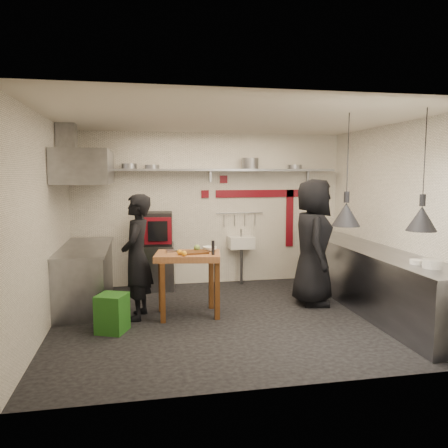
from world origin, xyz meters
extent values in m
plane|color=black|center=(0.00, 0.00, 0.00)|extent=(5.00, 5.00, 0.00)
plane|color=silver|center=(0.00, 0.00, 2.80)|extent=(5.00, 5.00, 0.00)
cube|color=white|center=(0.00, 2.10, 1.40)|extent=(5.00, 0.04, 2.80)
cube|color=white|center=(0.00, -2.10, 1.40)|extent=(5.00, 0.04, 2.80)
cube|color=white|center=(-2.50, 0.00, 1.40)|extent=(0.04, 4.20, 2.80)
cube|color=white|center=(2.50, 0.00, 1.40)|extent=(0.04, 4.20, 2.80)
cube|color=maroon|center=(0.95, 2.08, 1.68)|extent=(1.70, 0.02, 0.14)
cube|color=maroon|center=(1.55, 2.08, 1.20)|extent=(0.14, 0.02, 1.10)
cube|color=maroon|center=(0.25, 2.08, 1.95)|extent=(0.14, 0.02, 0.14)
cube|color=maroon|center=(-0.10, 2.08, 1.68)|extent=(0.14, 0.02, 0.14)
cube|color=slate|center=(0.00, 1.92, 2.12)|extent=(4.60, 0.34, 0.04)
cube|color=slate|center=(-1.90, 2.07, 2.02)|extent=(0.04, 0.06, 0.24)
cube|color=slate|center=(0.00, 2.07, 2.02)|extent=(0.04, 0.06, 0.24)
cube|color=slate|center=(1.90, 2.07, 2.02)|extent=(0.04, 0.06, 0.24)
cylinder|color=slate|center=(-1.46, 1.92, 2.19)|extent=(0.27, 0.27, 0.09)
cylinder|color=slate|center=(-1.07, 1.92, 2.18)|extent=(0.29, 0.29, 0.07)
cylinder|color=slate|center=(0.72, 1.92, 2.24)|extent=(0.34, 0.34, 0.20)
cylinder|color=slate|center=(1.57, 1.92, 2.18)|extent=(0.29, 0.29, 0.08)
cube|color=slate|center=(-1.00, 1.80, 0.40)|extent=(0.63, 0.58, 0.80)
cube|color=black|center=(-1.01, 1.80, 1.09)|extent=(0.59, 0.56, 0.58)
cube|color=maroon|center=(-1.00, 1.48, 1.09)|extent=(0.46, 0.07, 0.46)
cube|color=black|center=(-1.00, 1.44, 1.09)|extent=(0.33, 0.04, 0.34)
cube|color=silver|center=(0.55, 1.92, 0.78)|extent=(0.46, 0.34, 0.22)
cylinder|color=slate|center=(0.55, 1.92, 0.96)|extent=(0.03, 0.03, 0.14)
cylinder|color=slate|center=(0.55, 1.88, 0.34)|extent=(0.06, 0.06, 0.66)
cylinder|color=slate|center=(0.55, 2.06, 1.32)|extent=(0.90, 0.02, 0.02)
cube|color=slate|center=(2.15, 0.00, 0.45)|extent=(0.70, 3.80, 0.90)
cube|color=slate|center=(2.15, 0.00, 0.92)|extent=(0.76, 3.90, 0.03)
cylinder|color=silver|center=(2.12, -1.38, 0.99)|extent=(0.27, 0.27, 0.11)
cylinder|color=silver|center=(2.10, -1.12, 0.96)|extent=(0.24, 0.24, 0.05)
cube|color=slate|center=(-2.15, 1.05, 0.45)|extent=(0.70, 1.90, 0.90)
cube|color=slate|center=(-2.15, 1.05, 0.92)|extent=(0.76, 2.00, 0.03)
cube|color=slate|center=(-2.10, 1.05, 2.15)|extent=(0.78, 1.60, 0.50)
cube|color=slate|center=(-2.35, 1.05, 2.55)|extent=(0.28, 0.28, 0.50)
cube|color=#1F5718|center=(-1.67, -0.25, 0.25)|extent=(0.46, 0.46, 0.50)
cube|color=#502B11|center=(-0.55, 0.20, 0.93)|extent=(0.42, 0.32, 0.02)
cylinder|color=black|center=(-0.29, 0.03, 1.02)|extent=(0.05, 0.05, 0.20)
sphere|color=orange|center=(-0.76, 0.10, 0.96)|extent=(0.08, 0.08, 0.07)
sphere|color=orange|center=(-0.70, 0.00, 0.96)|extent=(0.08, 0.08, 0.07)
sphere|color=olive|center=(-0.48, 0.35, 0.97)|extent=(0.11, 0.11, 0.10)
cube|color=slate|center=(-0.84, 0.37, 0.94)|extent=(0.18, 0.13, 0.03)
imported|color=silver|center=(-0.29, 0.34, 0.95)|extent=(0.27, 0.27, 0.07)
imported|color=black|center=(-1.35, 0.26, 0.89)|extent=(0.55, 0.72, 1.77)
imported|color=black|center=(1.37, 0.45, 0.99)|extent=(0.86, 1.09, 1.97)
camera|label=1|loc=(-1.28, -5.92, 2.04)|focal=35.00mm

